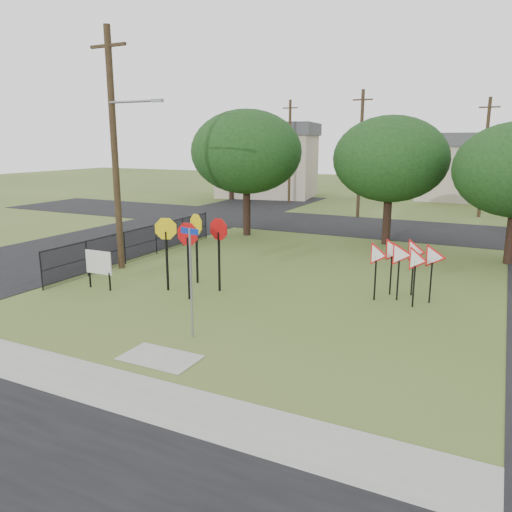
% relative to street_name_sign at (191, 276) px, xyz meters
% --- Properties ---
extents(ground, '(140.00, 140.00, 0.00)m').
position_rel_street_name_sign_xyz_m(ground, '(0.04, 0.82, -1.80)').
color(ground, '#425921').
extents(sidewalk, '(30.00, 1.60, 0.02)m').
position_rel_street_name_sign_xyz_m(sidewalk, '(0.04, -3.38, -1.79)').
color(sidewalk, gray).
rests_on(sidewalk, ground).
extents(planting_strip, '(30.00, 0.80, 0.02)m').
position_rel_street_name_sign_xyz_m(planting_strip, '(0.04, -4.58, -1.79)').
color(planting_strip, '#425921').
rests_on(planting_strip, ground).
extents(street_left, '(8.00, 50.00, 0.02)m').
position_rel_street_name_sign_xyz_m(street_left, '(-11.96, 10.82, -1.79)').
color(street_left, black).
rests_on(street_left, ground).
extents(street_far, '(60.00, 8.00, 0.02)m').
position_rel_street_name_sign_xyz_m(street_far, '(0.04, 20.82, -1.79)').
color(street_far, black).
rests_on(street_far, ground).
extents(curb_pad, '(2.00, 1.20, 0.02)m').
position_rel_street_name_sign_xyz_m(curb_pad, '(0.04, -1.58, -1.79)').
color(curb_pad, gray).
rests_on(curb_pad, ground).
extents(street_name_sign, '(0.64, 0.15, 3.16)m').
position_rel_street_name_sign_xyz_m(street_name_sign, '(0.00, 0.00, 0.00)').
color(street_name_sign, gray).
rests_on(street_name_sign, ground).
extents(stop_sign_cluster, '(2.59, 2.13, 2.76)m').
position_rel_street_name_sign_xyz_m(stop_sign_cluster, '(-2.50, 3.85, 0.22)').
color(stop_sign_cluster, black).
rests_on(stop_sign_cluster, ground).
extents(yield_sign_cluster, '(2.67, 1.76, 2.11)m').
position_rel_street_name_sign_xyz_m(yield_sign_cluster, '(4.71, 6.17, -0.24)').
color(yield_sign_cluster, black).
rests_on(yield_sign_cluster, ground).
extents(info_board, '(1.18, 0.08, 1.48)m').
position_rel_street_name_sign_xyz_m(info_board, '(-5.79, 2.45, -0.82)').
color(info_board, black).
rests_on(info_board, ground).
extents(utility_pole_main, '(3.55, 0.33, 10.00)m').
position_rel_street_name_sign_xyz_m(utility_pole_main, '(-7.20, 5.32, 3.41)').
color(utility_pole_main, '#3B2C1B').
rests_on(utility_pole_main, ground).
extents(far_pole_a, '(1.40, 0.24, 9.00)m').
position_rel_street_name_sign_xyz_m(far_pole_a, '(-1.96, 24.82, 2.80)').
color(far_pole_a, '#3B2C1B').
rests_on(far_pole_a, ground).
extents(far_pole_b, '(1.40, 0.24, 8.50)m').
position_rel_street_name_sign_xyz_m(far_pole_b, '(6.04, 28.82, 2.55)').
color(far_pole_b, '#3B2C1B').
rests_on(far_pole_b, ground).
extents(far_pole_c, '(1.40, 0.24, 9.00)m').
position_rel_street_name_sign_xyz_m(far_pole_c, '(-9.96, 30.82, 2.80)').
color(far_pole_c, '#3B2C1B').
rests_on(far_pole_c, ground).
extents(fence_run, '(0.05, 11.55, 1.50)m').
position_rel_street_name_sign_xyz_m(fence_run, '(-7.56, 7.07, -1.02)').
color(fence_run, black).
rests_on(fence_run, ground).
extents(house_left, '(10.58, 8.88, 7.20)m').
position_rel_street_name_sign_xyz_m(house_left, '(-13.96, 34.82, 1.85)').
color(house_left, '#B3A590').
rests_on(house_left, ground).
extents(house_mid, '(8.40, 8.40, 6.20)m').
position_rel_street_name_sign_xyz_m(house_mid, '(4.04, 40.82, 1.35)').
color(house_mid, '#B3A590').
rests_on(house_mid, ground).
extents(tree_near_left, '(6.40, 6.40, 7.27)m').
position_rel_street_name_sign_xyz_m(tree_near_left, '(-5.96, 14.82, 3.06)').
color(tree_near_left, black).
rests_on(tree_near_left, ground).
extents(tree_near_mid, '(6.00, 6.00, 6.80)m').
position_rel_street_name_sign_xyz_m(tree_near_mid, '(2.04, 15.82, 2.74)').
color(tree_near_mid, black).
rests_on(tree_near_mid, ground).
extents(tree_far_left, '(6.80, 6.80, 7.73)m').
position_rel_street_name_sign_xyz_m(tree_far_left, '(-15.96, 30.82, 3.37)').
color(tree_far_left, black).
rests_on(tree_far_left, ground).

